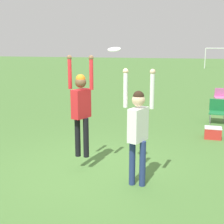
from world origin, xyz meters
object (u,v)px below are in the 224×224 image
at_px(person_jumping, 81,104).
at_px(cooler_box, 213,133).
at_px(person_defending, 138,125).
at_px(frisbee, 114,49).
at_px(camping_chair_2, 220,96).
at_px(camping_chair_1, 218,110).

xyz_separation_m(person_jumping, cooler_box, (2.82, 3.18, -1.28)).
distance_m(person_defending, frisbee, 1.46).
height_order(frisbee, camping_chair_2, frisbee).
xyz_separation_m(person_defending, frisbee, (-0.49, 0.08, 1.38)).
bearing_deg(person_defending, camping_chair_1, -176.90).
distance_m(person_defending, camping_chair_1, 5.97).
bearing_deg(cooler_box, person_jumping, -131.52).
bearing_deg(camping_chair_1, person_jumping, 65.33).
height_order(frisbee, camping_chair_1, frisbee).
distance_m(camping_chair_1, cooler_box, 2.05).
relative_size(frisbee, camping_chair_1, 0.30).
relative_size(person_jumping, camping_chair_2, 2.74).
relative_size(camping_chair_1, cooler_box, 1.70).
height_order(person_jumping, cooler_box, person_jumping).
bearing_deg(camping_chair_2, frisbee, 66.37).
distance_m(person_jumping, cooler_box, 4.44).
bearing_deg(person_jumping, frisbee, -95.65).
xyz_separation_m(frisbee, camping_chair_1, (2.18, 5.59, -2.13)).
height_order(frisbee, cooler_box, frisbee).
distance_m(person_jumping, frisbee, 1.46).
height_order(camping_chair_1, cooler_box, camping_chair_1).
bearing_deg(camping_chair_1, camping_chair_2, -89.12).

